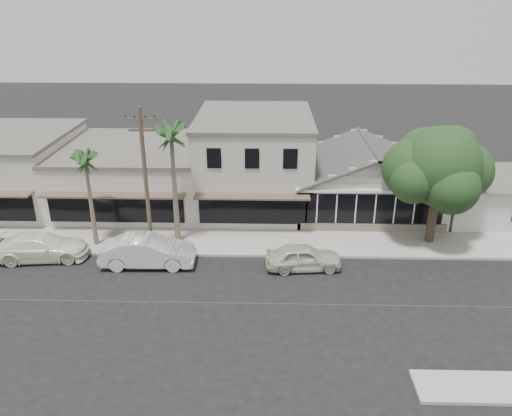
{
  "coord_description": "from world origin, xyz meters",
  "views": [
    {
      "loc": [
        -1.95,
        -21.56,
        14.49
      ],
      "look_at": [
        -2.69,
        6.0,
        2.77
      ],
      "focal_mm": 35.0,
      "sensor_mm": 36.0,
      "label": 1
    }
  ],
  "objects_px": {
    "car_1": "(148,251)",
    "car_3": "(42,247)",
    "car_0": "(303,257)",
    "utility_pole": "(146,180)",
    "shade_tree": "(438,168)"
  },
  "relations": [
    {
      "from": "car_1",
      "to": "car_3",
      "type": "height_order",
      "value": "car_1"
    },
    {
      "from": "car_3",
      "to": "shade_tree",
      "type": "relative_size",
      "value": 0.71
    },
    {
      "from": "utility_pole",
      "to": "car_1",
      "type": "distance_m",
      "value": 4.13
    },
    {
      "from": "car_1",
      "to": "shade_tree",
      "type": "height_order",
      "value": "shade_tree"
    },
    {
      "from": "utility_pole",
      "to": "car_0",
      "type": "bearing_deg",
      "value": -9.59
    },
    {
      "from": "car_0",
      "to": "car_3",
      "type": "relative_size",
      "value": 0.8
    },
    {
      "from": "car_0",
      "to": "shade_tree",
      "type": "height_order",
      "value": "shade_tree"
    },
    {
      "from": "car_0",
      "to": "car_3",
      "type": "distance_m",
      "value": 15.49
    },
    {
      "from": "car_0",
      "to": "car_3",
      "type": "xyz_separation_m",
      "value": [
        -15.47,
        0.77,
        0.04
      ]
    },
    {
      "from": "car_3",
      "to": "shade_tree",
      "type": "height_order",
      "value": "shade_tree"
    },
    {
      "from": "car_0",
      "to": "shade_tree",
      "type": "xyz_separation_m",
      "value": [
        8.15,
        3.7,
        4.23
      ]
    },
    {
      "from": "utility_pole",
      "to": "car_3",
      "type": "bearing_deg",
      "value": -173.09
    },
    {
      "from": "car_1",
      "to": "car_3",
      "type": "bearing_deg",
      "value": 83.3
    },
    {
      "from": "car_0",
      "to": "shade_tree",
      "type": "distance_m",
      "value": 9.9
    },
    {
      "from": "utility_pole",
      "to": "car_0",
      "type": "distance_m",
      "value": 10.08
    }
  ]
}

